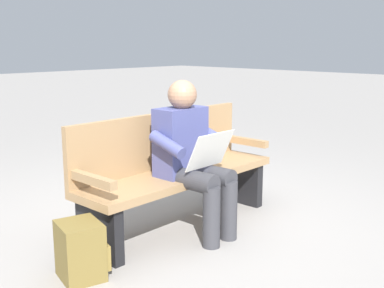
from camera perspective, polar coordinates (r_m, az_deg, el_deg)
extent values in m
plane|color=gray|center=(3.96, -1.35, -9.60)|extent=(40.00, 40.00, 0.00)
cube|color=#9E7A51|center=(3.82, -1.38, -3.74)|extent=(1.81, 0.52, 0.06)
cube|color=#9E7A51|center=(3.91, -3.67, 0.44)|extent=(1.80, 0.09, 0.45)
cube|color=#9E7A51|center=(4.42, 6.25, 0.34)|extent=(0.07, 0.48, 0.06)
cube|color=#9E7A51|center=(3.25, -11.86, -4.08)|extent=(0.07, 0.48, 0.06)
cube|color=black|center=(4.48, 5.76, -4.46)|extent=(0.09, 0.43, 0.39)
cube|color=black|center=(3.40, -10.90, -10.02)|extent=(0.09, 0.43, 0.39)
cube|color=#474C84|center=(3.69, -1.36, 0.32)|extent=(0.41, 0.23, 0.52)
sphere|color=#A87A5B|center=(3.62, -1.16, 5.85)|extent=(0.22, 0.22, 0.22)
cylinder|color=#38383D|center=(3.68, 2.10, -3.63)|extent=(0.16, 0.42, 0.15)
cylinder|color=#38383D|center=(3.54, 0.00, -4.27)|extent=(0.16, 0.42, 0.15)
cylinder|color=#38383D|center=(3.64, 4.36, -7.81)|extent=(0.13, 0.13, 0.45)
cylinder|color=#38383D|center=(3.49, 2.31, -8.64)|extent=(0.13, 0.13, 0.45)
cylinder|color=#474C84|center=(3.79, 2.24, 1.03)|extent=(0.10, 0.32, 0.18)
cylinder|color=#474C84|center=(3.45, -2.92, -0.07)|extent=(0.10, 0.32, 0.18)
cube|color=silver|center=(3.50, 2.19, -0.76)|extent=(0.40, 0.14, 0.27)
cube|color=brown|center=(3.15, -13.08, -12.17)|extent=(0.31, 0.34, 0.36)
cube|color=olive|center=(3.22, -10.55, -12.61)|extent=(0.09, 0.20, 0.16)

